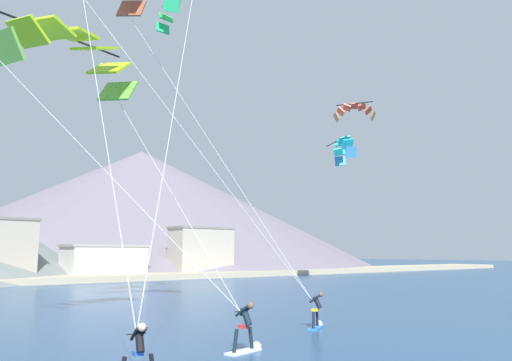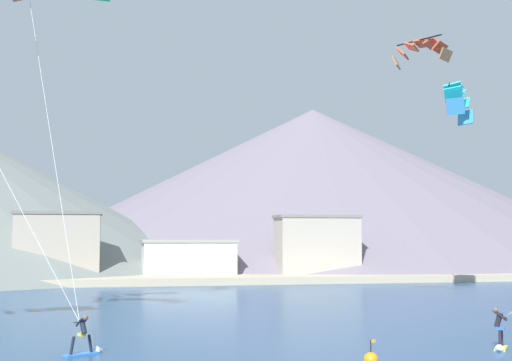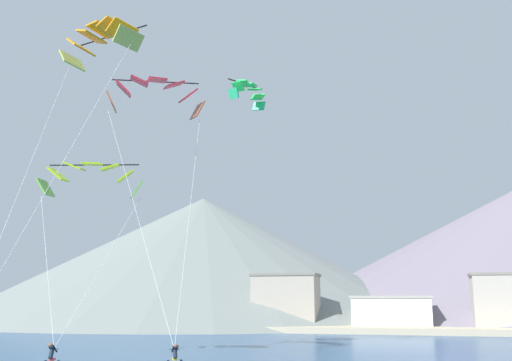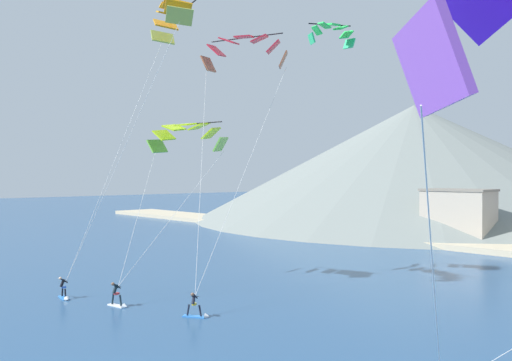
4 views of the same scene
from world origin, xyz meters
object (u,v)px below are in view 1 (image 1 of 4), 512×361
kitesurfer_mid_center (248,335)px  kitesurfer_near_trail (317,317)px  parafoil_kite_distant_mid_solo (169,8)px  parafoil_kite_mid_center (72,52)px  parafoil_kite_distant_low_drift (343,148)px  parafoil_kite_distant_high_outer (354,110)px

kitesurfer_mid_center → kitesurfer_near_trail: bearing=22.2°
kitesurfer_mid_center → parafoil_kite_distant_mid_solo: bearing=71.4°
kitesurfer_mid_center → parafoil_kite_mid_center: parafoil_kite_mid_center is taller
parafoil_kite_distant_mid_solo → kitesurfer_mid_center: bearing=-108.6°
kitesurfer_mid_center → parafoil_kite_distant_low_drift: size_ratio=0.30×
kitesurfer_mid_center → parafoil_kite_distant_high_outer: 36.69m
parafoil_kite_mid_center → parafoil_kite_distant_low_drift: parafoil_kite_distant_low_drift is taller
kitesurfer_near_trail → kitesurfer_mid_center: kitesurfer_mid_center is taller
kitesurfer_near_trail → parafoil_kite_distant_low_drift: size_ratio=0.28×
parafoil_kite_distant_low_drift → parafoil_kite_distant_mid_solo: 29.94m
kitesurfer_near_trail → parafoil_kite_distant_low_drift: (27.94, 22.51, 15.20)m
kitesurfer_mid_center → parafoil_kite_distant_high_outer: (27.32, 17.72, 16.91)m
kitesurfer_near_trail → parafoil_kite_distant_mid_solo: 24.45m
parafoil_kite_mid_center → parafoil_kite_distant_high_outer: parafoil_kite_distant_high_outer is taller
kitesurfer_mid_center → parafoil_kite_distant_high_outer: parafoil_kite_distant_high_outer is taller
parafoil_kite_distant_high_outer → kitesurfer_mid_center: bearing=-147.0°
kitesurfer_near_trail → parafoil_kite_distant_high_outer: 31.47m
parafoil_kite_mid_center → kitesurfer_near_trail: bearing=-32.4°
parafoil_kite_distant_high_outer → parafoil_kite_distant_low_drift: (6.35, 7.14, -1.78)m
parafoil_kite_distant_low_drift → parafoil_kite_distant_mid_solo: parafoil_kite_distant_mid_solo is taller
parafoil_kite_distant_high_outer → parafoil_kite_distant_low_drift: size_ratio=0.63×
parafoil_kite_distant_high_outer → parafoil_kite_distant_mid_solo: (-21.88, -1.52, 3.17)m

